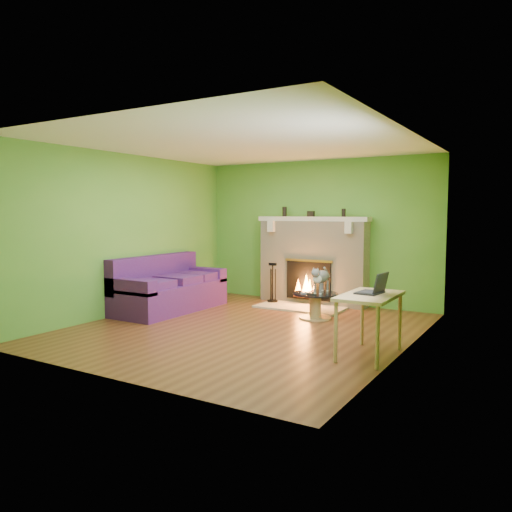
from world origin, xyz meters
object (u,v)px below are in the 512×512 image
at_px(cat, 321,280).
at_px(sofa, 168,289).
at_px(coffee_table, 315,304).
at_px(desk, 370,302).

bearing_deg(cat, sofa, -168.04).
distance_m(sofa, coffee_table, 2.52).
bearing_deg(desk, sofa, 166.70).
bearing_deg(sofa, cat, 15.69).
xyz_separation_m(desk, cat, (-1.29, 1.61, -0.02)).
distance_m(sofa, desk, 3.92).
bearing_deg(coffee_table, sofa, -164.91).
bearing_deg(coffee_table, cat, 32.01).
relative_size(coffee_table, cat, 1.06).
bearing_deg(desk, coffee_table, 131.47).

